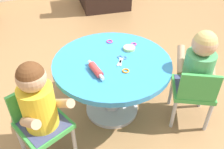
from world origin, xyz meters
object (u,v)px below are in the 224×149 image
at_px(craft_table, 112,74).
at_px(seated_child_right, 199,64).
at_px(rolling_pin, 96,70).
at_px(craft_scissors, 121,59).
at_px(child_chair_left, 41,122).
at_px(child_chair_right, 193,91).
at_px(seated_child_left, 37,100).

relative_size(craft_table, seated_child_right, 1.73).
bearing_deg(rolling_pin, seated_child_right, -15.95).
bearing_deg(craft_scissors, child_chair_left, -163.06).
height_order(child_chair_left, craft_scissors, child_chair_left).
xyz_separation_m(craft_table, child_chair_right, (0.53, -0.33, -0.08)).
relative_size(seated_child_right, rolling_pin, 2.21).
relative_size(seated_child_right, craft_scissors, 3.66).
bearing_deg(seated_child_left, craft_table, 23.27).
bearing_deg(seated_child_right, child_chair_left, 175.81).
height_order(child_chair_left, child_chair_right, same).
relative_size(child_chair_right, seated_child_right, 1.05).
relative_size(craft_table, craft_scissors, 6.33).
xyz_separation_m(seated_child_right, craft_scissors, (-0.48, 0.28, -0.02)).
bearing_deg(child_chair_right, craft_table, 148.32).
relative_size(child_chair_right, craft_scissors, 3.84).
relative_size(child_chair_left, seated_child_right, 1.05).
height_order(craft_table, child_chair_left, child_chair_left).
distance_m(child_chair_right, craft_scissors, 0.59).
bearing_deg(craft_table, craft_scissors, -6.66).
distance_m(craft_table, craft_scissors, 0.14).
bearing_deg(seated_child_right, seated_child_left, 177.63).
distance_m(seated_child_left, child_chair_right, 1.13).
bearing_deg(seated_child_left, child_chair_right, -4.23).
relative_size(child_chair_left, rolling_pin, 2.32).
bearing_deg(seated_child_right, craft_table, 152.00).
height_order(craft_table, craft_scissors, craft_scissors).
height_order(seated_child_left, seated_child_right, same).
xyz_separation_m(child_chair_left, craft_scissors, (0.66, 0.20, 0.20)).
xyz_separation_m(child_chair_left, seated_child_left, (0.02, -0.04, 0.23)).
distance_m(seated_child_left, rolling_pin, 0.44).
xyz_separation_m(craft_table, seated_child_left, (-0.57, -0.25, 0.15)).
distance_m(child_chair_left, rolling_pin, 0.50).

